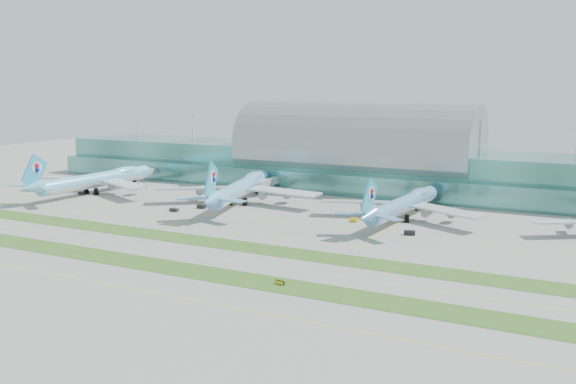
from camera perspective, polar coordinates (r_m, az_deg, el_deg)
The scene contains 18 objects.
ground at distance 211.81m, azimuth -6.89°, elevation -4.61°, with size 700.00×700.00×0.00m, color gray.
terminal at distance 322.13m, azimuth 6.07°, elevation 2.86°, with size 340.00×69.10×36.00m.
grass_strip_near at distance 190.17m, azimuth -11.68°, elevation -6.37°, with size 420.00×12.00×0.08m, color #2D591E.
grass_strip_far at distance 213.40m, azimuth -6.59°, elevation -4.48°, with size 420.00×12.00×0.08m, color #2D591E.
taxiline_a at distance 175.84m, azimuth -15.81°, elevation -7.88°, with size 420.00×0.35×0.01m, color yellow.
taxiline_b at distance 200.80m, azimuth -9.15°, elevation -5.45°, with size 420.00×0.35×0.01m, color yellow.
taxiline_c at distance 226.45m, azimuth -4.33°, elevation -3.63°, with size 420.00×0.35×0.01m, color yellow.
taxiline_d at distance 244.95m, azimuth -1.62°, elevation -2.59°, with size 420.00×0.35×0.01m, color yellow.
airliner_a at distance 319.82m, azimuth -16.54°, elevation 1.14°, with size 71.33×80.98×22.29m.
airliner_b at distance 280.65m, azimuth -4.23°, elevation 0.44°, with size 72.12×83.28×23.24m.
airliner_c at distance 250.39m, azimuth 10.27°, elevation -1.00°, with size 65.78×74.82×20.58m.
gse_a at distance 339.63m, azimuth -20.08°, elevation 0.36°, with size 2.85×1.58×1.26m, color #C8920B.
gse_b at distance 318.31m, azimuth -17.90°, elevation -0.11°, with size 2.90×1.53×1.28m, color black.
gse_c at distance 267.10m, azimuth -10.10°, elevation -1.57°, with size 3.71×1.76×1.34m, color black.
gse_d at distance 272.02m, azimuth -7.69°, elevation -1.28°, with size 3.69×2.14×1.61m, color black.
gse_e at distance 244.54m, azimuth 5.91°, elevation -2.49°, with size 3.05×1.71×1.41m, color gold.
gse_f at distance 226.28m, azimuth 10.76°, elevation -3.57°, with size 3.85×1.79×1.64m, color black.
taxiway_sign_east at distance 168.60m, azimuth -0.71°, elevation -8.05°, with size 2.81×0.83×1.19m.
Camera 1 is at (116.42, -169.22, 51.70)m, focal length 40.00 mm.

